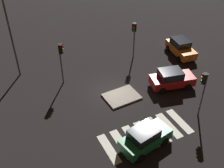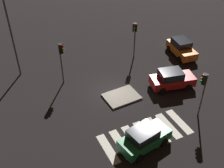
{
  "view_description": "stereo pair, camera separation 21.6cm",
  "coord_description": "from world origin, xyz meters",
  "views": [
    {
      "loc": [
        -9.76,
        -19.47,
        17.18
      ],
      "look_at": [
        0.0,
        0.0,
        1.0
      ],
      "focal_mm": 44.83,
      "sensor_mm": 36.0,
      "label": 1
    },
    {
      "loc": [
        -9.56,
        -19.57,
        17.18
      ],
      "look_at": [
        0.0,
        0.0,
        1.0
      ],
      "focal_mm": 44.83,
      "sensor_mm": 36.0,
      "label": 2
    }
  ],
  "objects": [
    {
      "name": "street_lamp",
      "position": [
        -7.51,
        7.18,
        5.86
      ],
      "size": [
        0.56,
        0.56,
        8.76
      ],
      "color": "#47474C",
      "rests_on": "ground"
    },
    {
      "name": "traffic_light_east",
      "position": [
        5.37,
        -6.25,
        3.34
      ],
      "size": [
        0.54,
        0.53,
        4.4
      ],
      "rotation": [
        0.0,
        0.0,
        2.28
      ],
      "color": "#47474C",
      "rests_on": "ground"
    },
    {
      "name": "crosswalk_near",
      "position": [
        0.0,
        -6.33,
        0.01
      ],
      "size": [
        7.6,
        3.2,
        0.02
      ],
      "color": "silver",
      "rests_on": "ground"
    },
    {
      "name": "traffic_island",
      "position": [
        0.47,
        -1.15,
        0.09
      ],
      "size": [
        3.37,
        2.59,
        0.18
      ],
      "color": "gray",
      "rests_on": "ground"
    },
    {
      "name": "car_green",
      "position": [
        -0.78,
        -7.3,
        0.92
      ],
      "size": [
        4.49,
        2.61,
        1.86
      ],
      "rotation": [
        0.0,
        0.0,
        0.19
      ],
      "color": "#196B38",
      "rests_on": "ground"
    },
    {
      "name": "ground_plane",
      "position": [
        0.0,
        0.0,
        0.0
      ],
      "size": [
        80.0,
        80.0,
        0.0
      ],
      "primitive_type": "plane",
      "color": "black"
    },
    {
      "name": "traffic_light_north",
      "position": [
        5.17,
        4.81,
        3.3
      ],
      "size": [
        0.53,
        0.54,
        4.35
      ],
      "rotation": [
        0.0,
        0.0,
        -2.39
      ],
      "color": "#47474C",
      "rests_on": "ground"
    },
    {
      "name": "traffic_light_west",
      "position": [
        -3.68,
        3.6,
        3.41
      ],
      "size": [
        0.54,
        0.54,
        4.51
      ],
      "rotation": [
        0.0,
        0.0,
        -0.77
      ],
      "color": "#47474C",
      "rests_on": "ground"
    },
    {
      "name": "car_orange",
      "position": [
        10.55,
        2.9,
        0.94
      ],
      "size": [
        2.51,
        4.55,
        1.91
      ],
      "rotation": [
        0.0,
        0.0,
        -1.71
      ],
      "color": "orange",
      "rests_on": "ground"
    },
    {
      "name": "car_red",
      "position": [
        5.79,
        -1.83,
        0.94
      ],
      "size": [
        4.66,
        2.8,
        1.92
      ],
      "rotation": [
        0.0,
        0.0,
        -0.23
      ],
      "color": "red",
      "rests_on": "ground"
    }
  ]
}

